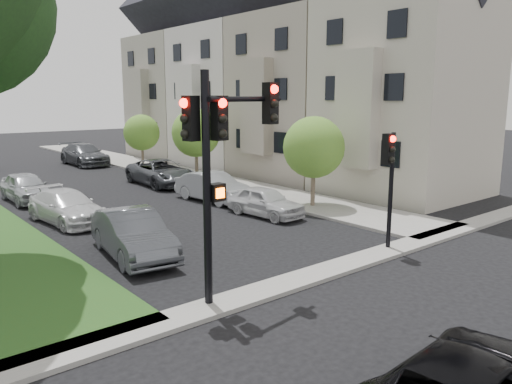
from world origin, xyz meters
TOP-DOWN VIEW (x-y plane):
  - ground at (0.00, 0.00)m, footprint 140.00×140.00m
  - sidewalk_right at (6.75, 24.00)m, footprint 3.50×44.00m
  - sidewalk_cross at (0.00, 2.00)m, footprint 60.00×1.00m
  - house_a at (12.45, 8.00)m, footprint 7.70×7.55m
  - house_b at (12.45, 15.50)m, footprint 7.70×7.55m
  - house_c at (12.45, 23.00)m, footprint 7.70×7.55m
  - house_d at (12.45, 30.50)m, footprint 7.70×7.55m
  - small_tree_a at (6.20, 8.40)m, footprint 2.82×2.82m
  - small_tree_b at (6.20, 18.25)m, footprint 2.93×2.93m
  - small_tree_c at (6.20, 25.40)m, footprint 2.57×2.57m
  - traffic_signal_main at (-3.35, 2.24)m, footprint 2.78×0.73m
  - traffic_signal_secondary at (3.30, 2.19)m, footprint 0.50×0.40m
  - car_parked_0 at (3.43, 8.55)m, footprint 1.83×3.87m
  - car_parked_1 at (3.48, 12.55)m, footprint 1.96×4.50m
  - car_parked_2 at (3.81, 18.34)m, footprint 2.66×5.42m
  - car_parked_4 at (3.60, 29.78)m, footprint 2.29×5.53m
  - car_parked_5 at (-3.47, 7.00)m, footprint 2.22×4.76m
  - car_parked_6 at (-3.55, 12.85)m, footprint 2.32×4.71m
  - car_parked_7 at (-3.64, 18.33)m, footprint 1.71×4.21m

SIDE VIEW (x-z plane):
  - ground at x=0.00m, z-range 0.00..0.00m
  - sidewalk_right at x=6.75m, z-range 0.00..0.12m
  - sidewalk_cross at x=0.00m, z-range 0.00..0.12m
  - car_parked_0 at x=3.43m, z-range 0.00..1.28m
  - car_parked_6 at x=-3.55m, z-range 0.00..1.32m
  - car_parked_7 at x=-3.64m, z-range 0.00..1.43m
  - car_parked_1 at x=3.48m, z-range 0.00..1.44m
  - car_parked_2 at x=3.81m, z-range 0.00..1.48m
  - car_parked_5 at x=-3.47m, z-range 0.00..1.51m
  - car_parked_4 at x=3.60m, z-range 0.00..1.60m
  - small_tree_c at x=6.20m, z-range 0.64..4.49m
  - traffic_signal_secondary at x=3.30m, z-range 0.78..4.73m
  - small_tree_a at x=6.20m, z-range 0.70..4.93m
  - small_tree_b at x=6.20m, z-range 0.73..5.12m
  - traffic_signal_main at x=-3.35m, z-range 1.08..6.75m
  - house_a at x=12.45m, z-range -1.05..14.92m
  - house_b at x=12.45m, z-range -1.05..14.92m
  - house_c at x=12.45m, z-range -1.05..14.92m
  - house_d at x=12.45m, z-range -1.05..14.92m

